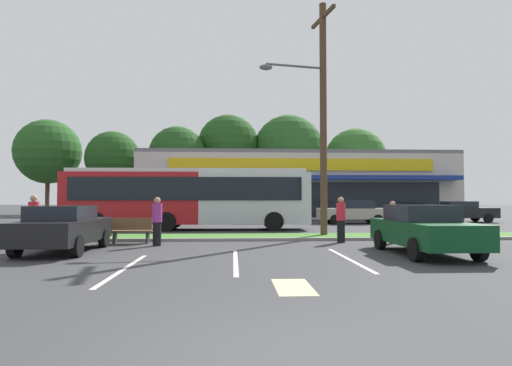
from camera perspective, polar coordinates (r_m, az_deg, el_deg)
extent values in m
plane|color=#38383A|center=(4.76, 1.72, -22.58)|extent=(240.00, 240.00, 0.00)
cube|color=#427A2D|center=(18.51, -1.89, -7.06)|extent=(56.00, 2.20, 0.12)
cube|color=gray|center=(17.30, -1.81, -7.41)|extent=(56.00, 0.24, 0.12)
cube|color=silver|center=(10.99, -16.87, -10.69)|extent=(0.12, 4.80, 0.01)
cube|color=silver|center=(11.80, -2.69, -10.18)|extent=(0.12, 4.80, 0.01)
cube|color=silver|center=(12.43, 12.05, -9.72)|extent=(0.12, 4.80, 0.01)
cube|color=beige|center=(8.47, 4.89, -13.39)|extent=(0.70, 1.60, 0.01)
cube|color=#BCB7AD|center=(41.46, 4.66, -0.66)|extent=(26.68, 13.07, 5.38)
cube|color=black|center=(34.94, 6.10, -2.16)|extent=(22.42, 0.08, 2.80)
cube|color=navy|center=(34.33, 6.26, 0.72)|extent=(25.08, 1.40, 0.35)
cube|color=gold|center=(35.01, 6.09, 2.43)|extent=(21.35, 0.16, 0.97)
cube|color=slate|center=(41.62, 4.64, 3.25)|extent=(26.68, 13.07, 0.30)
cylinder|color=#473323|center=(51.49, -25.68, -1.43)|extent=(0.44, 0.44, 4.14)
sphere|color=#23511E|center=(51.74, -25.60, 3.73)|extent=(6.88, 6.88, 6.88)
cylinder|color=#473323|center=(48.68, -18.33, -1.68)|extent=(0.44, 0.44, 3.85)
sphere|color=#1E4719|center=(48.87, -18.28, 3.11)|extent=(5.74, 5.74, 5.74)
cylinder|color=#473323|center=(48.52, -10.33, -1.53)|extent=(0.44, 0.44, 4.22)
sphere|color=#1E4719|center=(48.76, -10.30, 3.69)|extent=(6.21, 6.21, 6.21)
cylinder|color=#473323|center=(50.95, -3.67, -1.04)|extent=(0.44, 0.44, 5.19)
sphere|color=#1E4719|center=(51.32, -3.66, 4.90)|extent=(7.25, 7.25, 7.25)
cylinder|color=#473323|center=(51.52, 4.29, -1.49)|extent=(0.44, 0.44, 4.40)
sphere|color=#23511E|center=(51.84, 4.28, 4.36)|extent=(8.24, 8.24, 8.24)
cylinder|color=#473323|center=(53.50, 12.95, -1.86)|extent=(0.44, 0.44, 3.66)
sphere|color=#2D6026|center=(53.71, 12.91, 3.06)|extent=(7.40, 7.40, 7.40)
cylinder|color=#4C3826|center=(19.37, 8.82, 8.23)|extent=(0.30, 0.30, 10.25)
cube|color=#4C3826|center=(20.67, 8.74, 20.68)|extent=(0.60, 2.38, 0.14)
cylinder|color=#59595B|center=(19.45, 5.13, 15.02)|extent=(2.57, 0.60, 0.10)
ellipsoid|color=#59595B|center=(19.03, 1.30, 14.92)|extent=(0.56, 0.32, 0.24)
cube|color=#AD191E|center=(24.17, -15.68, -1.93)|extent=(7.12, 2.65, 2.70)
cube|color=silver|center=(23.52, -0.23, -2.00)|extent=(5.83, 2.63, 2.70)
cube|color=silver|center=(23.71, -8.81, 1.53)|extent=(12.39, 2.47, 0.20)
cube|color=black|center=(22.37, -9.21, -0.73)|extent=(11.85, 0.23, 1.19)
cube|color=black|center=(23.80, 6.83, -1.21)|extent=(0.09, 2.17, 1.51)
cylinder|color=black|center=(24.77, 1.92, -4.78)|extent=(1.00, 0.31, 1.00)
cylinder|color=black|center=(22.43, 2.35, -5.06)|extent=(1.00, 0.31, 1.00)
cylinder|color=black|center=(24.98, -10.75, -4.73)|extent=(1.00, 0.31, 1.00)
cylinder|color=black|center=(22.66, -11.63, -4.99)|extent=(1.00, 0.31, 1.00)
cylinder|color=black|center=(25.74, -18.59, -4.57)|extent=(1.00, 0.31, 1.00)
cylinder|color=black|center=(23.50, -20.21, -4.80)|extent=(1.00, 0.31, 1.00)
cube|color=brown|center=(17.08, -16.02, -6.09)|extent=(1.60, 0.45, 0.06)
cube|color=brown|center=(16.87, -16.16, -5.18)|extent=(1.60, 0.06, 0.44)
cube|color=#333338|center=(16.97, -14.01, -6.89)|extent=(0.08, 0.36, 0.45)
cube|color=#333338|center=(17.24, -18.01, -6.78)|extent=(0.08, 0.36, 0.45)
cube|color=black|center=(14.97, -23.85, -5.74)|extent=(1.80, 4.20, 0.69)
cube|color=black|center=(14.75, -24.11, -3.60)|extent=(1.58, 1.89, 0.44)
cylinder|color=black|center=(16.52, -25.04, -6.56)|extent=(0.22, 0.64, 0.64)
cylinder|color=black|center=(15.96, -19.30, -6.81)|extent=(0.22, 0.64, 0.64)
cylinder|color=black|center=(14.15, -29.03, -7.28)|extent=(0.22, 0.64, 0.64)
cylinder|color=black|center=(13.49, -22.43, -7.65)|extent=(0.22, 0.64, 0.64)
cube|color=black|center=(34.30, 25.41, -3.54)|extent=(4.55, 1.74, 0.71)
cube|color=black|center=(34.19, 25.06, -2.57)|extent=(2.05, 1.53, 0.46)
cylinder|color=black|center=(35.72, 26.78, -4.02)|extent=(0.64, 0.22, 0.64)
cylinder|color=black|center=(34.30, 28.16, -4.09)|extent=(0.64, 0.22, 0.64)
cylinder|color=black|center=(34.41, 22.69, -4.17)|extent=(0.64, 0.22, 0.64)
cylinder|color=black|center=(32.93, 23.95, -4.25)|extent=(0.64, 0.22, 0.64)
cube|color=silver|center=(30.06, 1.49, -4.04)|extent=(4.60, 1.77, 0.64)
cube|color=black|center=(30.03, 1.05, -2.98)|extent=(2.07, 1.56, 0.48)
cylinder|color=black|center=(31.05, 4.00, -4.57)|extent=(0.64, 0.22, 0.64)
cylinder|color=black|center=(29.39, 4.40, -4.71)|extent=(0.64, 0.22, 0.64)
cylinder|color=black|center=(30.84, -1.29, -4.59)|extent=(0.64, 0.22, 0.64)
cylinder|color=black|center=(29.16, -1.19, -4.73)|extent=(0.64, 0.22, 0.64)
cube|color=#9E998C|center=(29.97, 12.55, -3.93)|extent=(4.61, 1.87, 0.71)
cube|color=black|center=(30.02, 12.97, -2.73)|extent=(2.08, 1.64, 0.54)
cylinder|color=black|center=(28.77, 10.28, -4.73)|extent=(0.64, 0.22, 0.64)
cylinder|color=black|center=(30.50, 9.51, -4.59)|extent=(0.64, 0.22, 0.64)
cylinder|color=black|center=(29.56, 15.70, -4.62)|extent=(0.64, 0.22, 0.64)
cylinder|color=black|center=(31.24, 14.66, -4.49)|extent=(0.64, 0.22, 0.64)
cube|color=#0C3F1E|center=(14.00, 21.17, -6.07)|extent=(1.81, 4.53, 0.68)
cube|color=black|center=(14.17, 20.76, -3.68)|extent=(1.60, 2.04, 0.48)
cylinder|color=black|center=(13.17, 27.17, -7.72)|extent=(0.22, 0.64, 0.64)
cylinder|color=black|center=(12.40, 20.21, -8.19)|extent=(0.22, 0.64, 0.64)
cylinder|color=black|center=(15.65, 21.96, -6.87)|extent=(0.22, 0.64, 0.64)
cylinder|color=black|center=(15.01, 15.94, -7.15)|extent=(0.22, 0.64, 0.64)
cylinder|color=black|center=(15.89, -12.85, -6.54)|extent=(0.30, 0.30, 0.83)
cylinder|color=#99338C|center=(15.85, -12.83, -3.84)|extent=(0.35, 0.35, 0.66)
sphere|color=tan|center=(15.84, -12.81, -2.24)|extent=(0.23, 0.23, 0.23)
cylinder|color=#47423D|center=(17.20, 17.51, -6.27)|extent=(0.27, 0.27, 0.76)
cylinder|color=red|center=(17.16, 17.48, -3.99)|extent=(0.32, 0.32, 0.61)
sphere|color=tan|center=(17.15, 17.47, -2.63)|extent=(0.21, 0.21, 0.21)
cylinder|color=#1E2338|center=(17.41, -27.18, -5.90)|extent=(0.31, 0.31, 0.87)
cylinder|color=red|center=(17.37, -27.14, -3.33)|extent=(0.36, 0.36, 0.69)
sphere|color=tan|center=(17.36, -27.11, -1.79)|extent=(0.24, 0.24, 0.24)
cylinder|color=black|center=(16.97, 11.08, -6.25)|extent=(0.30, 0.30, 0.84)
cylinder|color=red|center=(16.93, 11.07, -3.71)|extent=(0.35, 0.35, 0.67)
sphere|color=tan|center=(16.92, 11.05, -2.19)|extent=(0.23, 0.23, 0.23)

